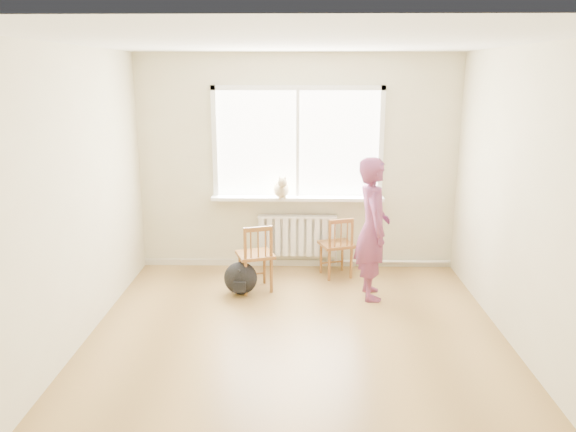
# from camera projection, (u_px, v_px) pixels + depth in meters

# --- Properties ---
(floor) EXTENTS (4.50, 4.50, 0.00)m
(floor) POSITION_uv_depth(u_px,v_px,m) (296.00, 346.00, 5.19)
(floor) COLOR #A57D43
(floor) RESTS_ON ground
(ceiling) EXTENTS (4.50, 4.50, 0.00)m
(ceiling) POSITION_uv_depth(u_px,v_px,m) (297.00, 42.00, 4.52)
(ceiling) COLOR white
(ceiling) RESTS_ON back_wall
(back_wall) EXTENTS (4.00, 0.01, 2.70)m
(back_wall) POSITION_uv_depth(u_px,v_px,m) (298.00, 164.00, 7.03)
(back_wall) COLOR beige
(back_wall) RESTS_ON ground
(window) EXTENTS (2.12, 0.05, 1.42)m
(window) POSITION_uv_depth(u_px,v_px,m) (298.00, 139.00, 6.93)
(window) COLOR white
(window) RESTS_ON back_wall
(windowsill) EXTENTS (2.15, 0.22, 0.04)m
(windowsill) POSITION_uv_depth(u_px,v_px,m) (297.00, 198.00, 7.03)
(windowsill) COLOR white
(windowsill) RESTS_ON back_wall
(radiator) EXTENTS (1.00, 0.12, 0.55)m
(radiator) POSITION_uv_depth(u_px,v_px,m) (297.00, 235.00, 7.17)
(radiator) COLOR white
(radiator) RESTS_ON back_wall
(heating_pipe) EXTENTS (1.40, 0.04, 0.04)m
(heating_pipe) POSITION_uv_depth(u_px,v_px,m) (393.00, 262.00, 7.27)
(heating_pipe) COLOR silver
(heating_pipe) RESTS_ON back_wall
(baseboard) EXTENTS (4.00, 0.03, 0.08)m
(baseboard) POSITION_uv_depth(u_px,v_px,m) (297.00, 263.00, 7.35)
(baseboard) COLOR beige
(baseboard) RESTS_ON ground
(chair_left) EXTENTS (0.49, 0.48, 0.80)m
(chair_left) POSITION_uv_depth(u_px,v_px,m) (256.00, 258.00, 6.42)
(chair_left) COLOR brown
(chair_left) RESTS_ON floor
(chair_right) EXTENTS (0.47, 0.46, 0.76)m
(chair_right) POSITION_uv_depth(u_px,v_px,m) (338.00, 247.00, 6.87)
(chair_right) COLOR brown
(chair_right) RESTS_ON floor
(person) EXTENTS (0.41, 0.60, 1.59)m
(person) POSITION_uv_depth(u_px,v_px,m) (373.00, 229.00, 6.17)
(person) COLOR #C64258
(person) RESTS_ON floor
(cat) EXTENTS (0.23, 0.45, 0.30)m
(cat) POSITION_uv_depth(u_px,v_px,m) (281.00, 188.00, 6.92)
(cat) COLOR beige
(cat) RESTS_ON windowsill
(backpack) EXTENTS (0.46, 0.42, 0.38)m
(backpack) POSITION_uv_depth(u_px,v_px,m) (241.00, 278.00, 6.38)
(backpack) COLOR black
(backpack) RESTS_ON floor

